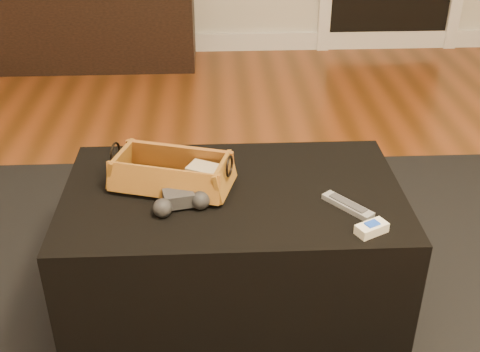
{
  "coord_description": "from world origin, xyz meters",
  "views": [
    {
      "loc": [
        0.08,
        -1.34,
        1.36
      ],
      "look_at": [
        0.15,
        0.14,
        0.49
      ],
      "focal_mm": 45.0,
      "sensor_mm": 36.0,
      "label": 1
    }
  ],
  "objects_px": {
    "wicker_basket": "(172,174)",
    "cream_gadget": "(372,228)",
    "media_cabinet": "(77,20)",
    "game_controller": "(181,202)",
    "silver_remote": "(348,205)",
    "ottoman": "(233,247)",
    "tv_remote": "(165,181)"
  },
  "relations": [
    {
      "from": "wicker_basket",
      "to": "game_controller",
      "type": "xyz_separation_m",
      "value": [
        0.03,
        -0.13,
        -0.01
      ]
    },
    {
      "from": "game_controller",
      "to": "cream_gadget",
      "type": "distance_m",
      "value": 0.52
    },
    {
      "from": "media_cabinet",
      "to": "cream_gadget",
      "type": "height_order",
      "value": "media_cabinet"
    },
    {
      "from": "wicker_basket",
      "to": "game_controller",
      "type": "height_order",
      "value": "wicker_basket"
    },
    {
      "from": "game_controller",
      "to": "silver_remote",
      "type": "height_order",
      "value": "game_controller"
    },
    {
      "from": "ottoman",
      "to": "cream_gadget",
      "type": "height_order",
      "value": "cream_gadget"
    },
    {
      "from": "game_controller",
      "to": "media_cabinet",
      "type": "bearing_deg",
      "value": 107.23
    },
    {
      "from": "tv_remote",
      "to": "cream_gadget",
      "type": "xyz_separation_m",
      "value": [
        0.56,
        -0.25,
        -0.01
      ]
    },
    {
      "from": "tv_remote",
      "to": "cream_gadget",
      "type": "bearing_deg",
      "value": -14.1
    },
    {
      "from": "tv_remote",
      "to": "wicker_basket",
      "type": "xyz_separation_m",
      "value": [
        0.02,
        0.01,
        0.02
      ]
    },
    {
      "from": "wicker_basket",
      "to": "cream_gadget",
      "type": "height_order",
      "value": "wicker_basket"
    },
    {
      "from": "cream_gadget",
      "to": "media_cabinet",
      "type": "bearing_deg",
      "value": 116.12
    },
    {
      "from": "media_cabinet",
      "to": "ottoman",
      "type": "height_order",
      "value": "media_cabinet"
    },
    {
      "from": "ottoman",
      "to": "game_controller",
      "type": "height_order",
      "value": "game_controller"
    },
    {
      "from": "media_cabinet",
      "to": "cream_gadget",
      "type": "relative_size",
      "value": 15.54
    },
    {
      "from": "game_controller",
      "to": "wicker_basket",
      "type": "bearing_deg",
      "value": 102.83
    },
    {
      "from": "tv_remote",
      "to": "cream_gadget",
      "type": "relative_size",
      "value": 1.95
    },
    {
      "from": "media_cabinet",
      "to": "silver_remote",
      "type": "bearing_deg",
      "value": -63.5
    },
    {
      "from": "ottoman",
      "to": "silver_remote",
      "type": "distance_m",
      "value": 0.4
    },
    {
      "from": "media_cabinet",
      "to": "silver_remote",
      "type": "xyz_separation_m",
      "value": [
        1.22,
        -2.46,
        0.15
      ]
    },
    {
      "from": "ottoman",
      "to": "cream_gadget",
      "type": "distance_m",
      "value": 0.48
    },
    {
      "from": "media_cabinet",
      "to": "ottoman",
      "type": "relative_size",
      "value": 1.48
    },
    {
      "from": "media_cabinet",
      "to": "ottoman",
      "type": "bearing_deg",
      "value": -68.88
    },
    {
      "from": "cream_gadget",
      "to": "ottoman",
      "type": "bearing_deg",
      "value": 147.12
    },
    {
      "from": "ottoman",
      "to": "tv_remote",
      "type": "distance_m",
      "value": 0.31
    },
    {
      "from": "silver_remote",
      "to": "tv_remote",
      "type": "bearing_deg",
      "value": 165.46
    },
    {
      "from": "tv_remote",
      "to": "cream_gadget",
      "type": "distance_m",
      "value": 0.61
    },
    {
      "from": "media_cabinet",
      "to": "game_controller",
      "type": "bearing_deg",
      "value": -72.77
    },
    {
      "from": "media_cabinet",
      "to": "cream_gadget",
      "type": "bearing_deg",
      "value": -63.88
    },
    {
      "from": "silver_remote",
      "to": "wicker_basket",
      "type": "bearing_deg",
      "value": 164.05
    },
    {
      "from": "wicker_basket",
      "to": "game_controller",
      "type": "distance_m",
      "value": 0.13
    },
    {
      "from": "silver_remote",
      "to": "cream_gadget",
      "type": "height_order",
      "value": "cream_gadget"
    }
  ]
}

